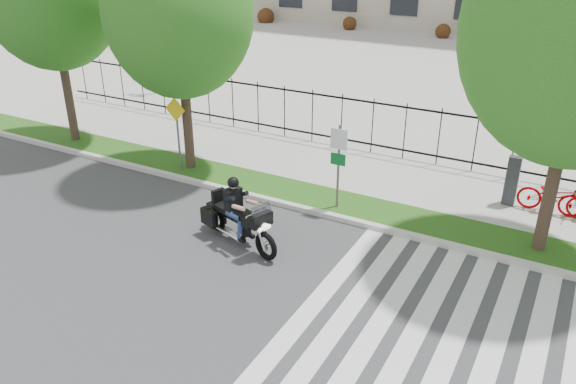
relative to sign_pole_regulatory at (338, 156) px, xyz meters
The scene contains 12 objects.
ground 4.95m from the sign_pole_regulatory, 99.23° to the right, with size 120.00×120.00×0.00m, color #3C3C3F.
curb 1.89m from the sign_pole_regulatory, 147.25° to the right, with size 60.00×0.20×0.15m, color beige.
grass_verge 1.86m from the sign_pole_regulatory, 153.50° to the left, with size 60.00×1.50×0.15m, color #1E5314.
sidewalk 3.40m from the sign_pole_regulatory, 104.54° to the left, with size 60.00×3.50×0.15m, color #A8A59D.
plaza 20.50m from the sign_pole_regulatory, 92.09° to the left, with size 80.00×34.00×0.10m, color #A8A59D.
crosswalk_stripes 6.37m from the sign_pole_regulatory, 48.29° to the right, with size 5.70×8.00×0.01m, color silver, non-canonical shape.
iron_fence 4.72m from the sign_pole_regulatory, 99.15° to the left, with size 30.00×0.06×2.00m, color black, non-canonical shape.
lamp_post_left 14.82m from the sign_pole_regulatory, 149.79° to the left, with size 1.06×0.70×4.25m.
street_tree_1 6.64m from the sign_pole_regulatory, behind, with size 4.61×4.61×7.73m.
sign_pole_regulatory is the anchor object (origin of this frame).
sign_pole_warning 5.78m from the sign_pole_regulatory, behind, with size 0.78×0.09×2.49m.
motorcycle_rider 3.42m from the sign_pole_regulatory, 116.79° to the right, with size 2.79×1.35×2.23m.
Camera 1 is at (6.62, -8.95, 7.59)m, focal length 35.00 mm.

